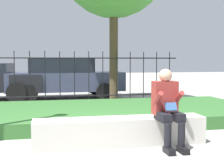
% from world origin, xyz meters
% --- Properties ---
extents(ground_plane, '(60.00, 60.00, 0.00)m').
position_xyz_m(ground_plane, '(0.00, 0.00, 0.00)').
color(ground_plane, '#9E9B93').
extents(stone_bench, '(2.81, 0.46, 0.45)m').
position_xyz_m(stone_bench, '(0.37, 0.00, 0.20)').
color(stone_bench, beige).
rests_on(stone_bench, ground_plane).
extents(person_seated_reader, '(0.42, 0.73, 1.25)m').
position_xyz_m(person_seated_reader, '(1.07, -0.26, 0.68)').
color(person_seated_reader, black).
rests_on(person_seated_reader, ground_plane).
extents(grass_berm, '(8.40, 3.31, 0.27)m').
position_xyz_m(grass_berm, '(0.00, 2.35, 0.13)').
color(grass_berm, '#33662D').
rests_on(grass_berm, ground_plane).
extents(iron_fence, '(6.40, 0.03, 1.66)m').
position_xyz_m(iron_fence, '(0.00, 4.36, 0.86)').
color(iron_fence, black).
rests_on(iron_fence, ground_plane).
extents(car_parked_center, '(4.19, 2.06, 1.47)m').
position_xyz_m(car_parked_center, '(-0.19, 6.66, 0.77)').
color(car_parked_center, '#383D56').
rests_on(car_parked_center, ground_plane).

